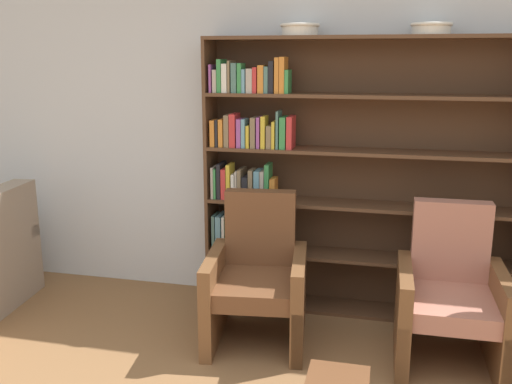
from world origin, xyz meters
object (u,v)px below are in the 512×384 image
bookshelf (327,180)px  armchair_leather (257,280)px  bowl_brass (432,28)px  bowl_slate (300,29)px  armchair_cushioned (450,298)px

bookshelf → armchair_leather: bearing=-122.7°
bowl_brass → armchair_leather: size_ratio=0.28×
bookshelf → bowl_slate: size_ratio=8.21×
bowl_brass → armchair_leather: bowl_brass is taller
armchair_cushioned → armchair_leather: bearing=-0.5°
bowl_brass → armchair_leather: 2.02m
bookshelf → bowl_brass: (0.66, -0.01, 1.06)m
bowl_brass → armchair_cushioned: bearing=-71.7°
bowl_brass → bookshelf: bearing=178.7°
bookshelf → armchair_leather: 0.91m
armchair_leather → armchair_cushioned: 1.23m
armchair_leather → armchair_cushioned: bearing=173.0°
armchair_cushioned → bowl_slate: bearing=-29.1°
armchair_leather → bowl_slate: bearing=-113.4°
bowl_brass → armchair_leather: (-1.04, -0.58, -1.63)m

